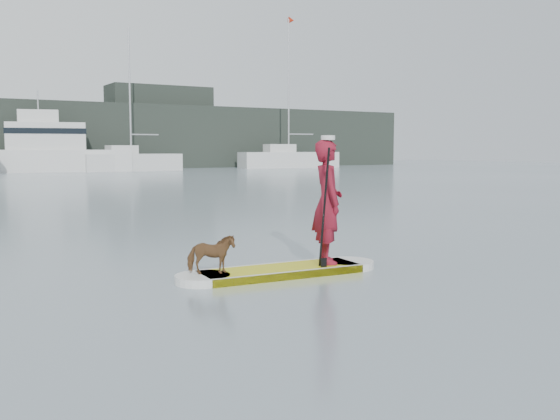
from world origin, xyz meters
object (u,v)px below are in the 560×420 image
dog (211,254)px  motor_yacht_a (55,149)px  paddler (328,202)px  sailboat_e (131,161)px  sailboat_f (288,158)px  paddleboard (280,271)px

dog → motor_yacht_a: bearing=12.9°
paddler → motor_yacht_a: bearing=14.4°
sailboat_e → motor_yacht_a: (-5.87, 1.18, 0.99)m
paddler → sailboat_f: bearing=-10.6°
paddler → dog: (-1.95, 0.13, -0.68)m
paddleboard → sailboat_e: 45.09m
sailboat_e → sailboat_f: (15.67, 0.21, 0.12)m
paddleboard → sailboat_e: size_ratio=0.28×
sailboat_e → paddler: bearing=-105.3°
paddler → dog: paddler is taller
paddler → motor_yacht_a: 45.14m
dog → sailboat_e: (12.31, 43.60, 0.44)m
sailboat_f → dog: bearing=-114.0°
dog → paddleboard: bearing=-72.7°
paddler → motor_yacht_a: size_ratio=0.17×
paddleboard → paddler: paddler is taller
paddleboard → motor_yacht_a: (5.33, 44.86, 1.78)m
dog → sailboat_f: size_ratio=0.05×
sailboat_f → motor_yacht_a: (-21.53, 0.97, 0.87)m
motor_yacht_a → paddleboard: bearing=-85.2°
paddler → sailboat_f: (26.03, 43.94, -0.12)m
paddleboard → paddler: (0.84, -0.05, 1.03)m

